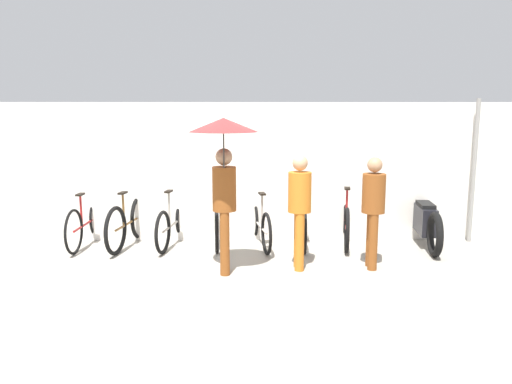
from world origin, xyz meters
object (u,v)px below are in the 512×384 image
Objects in this scene: parked_bicycle_5 at (303,222)px; parked_bicycle_4 at (260,224)px; pedestrian_leading at (224,157)px; pedestrian_center at (300,204)px; pedestrian_trailing at (373,205)px; parked_bicycle_3 at (216,221)px; parked_bicycle_0 at (86,222)px; parked_bicycle_2 at (173,223)px; parked_bicycle_1 at (129,222)px; motorcycle at (425,221)px; parked_bicycle_6 at (346,222)px.

parked_bicycle_4 is at bearing 94.72° from parked_bicycle_5.
pedestrian_center is at bearing -168.51° from pedestrian_leading.
pedestrian_center is 1.02× the size of pedestrian_trailing.
pedestrian_trailing is (2.27, -1.30, 0.53)m from parked_bicycle_3.
parked_bicycle_0 and parked_bicycle_5 have the same top height.
parked_bicycle_4 is 2.01m from pedestrian_leading.
parked_bicycle_2 is 1.09× the size of pedestrian_center.
pedestrian_center is at bearing 174.77° from parked_bicycle_5.
parked_bicycle_1 is at bearing -44.22° from pedestrian_leading.
parked_bicycle_0 is at bearing 78.93° from parked_bicycle_4.
pedestrian_trailing is 0.76× the size of motorcycle.
pedestrian_leading is at bearing 151.75° from parked_bicycle_4.
parked_bicycle_6 is at bearing -143.48° from pedestrian_leading.
parked_bicycle_2 is at bearing -61.53° from pedestrian_leading.
parked_bicycle_5 is 1.59m from pedestrian_trailing.
parked_bicycle_0 reaches higher than parked_bicycle_4.
parked_bicycle_6 is (1.43, 0.06, 0.02)m from parked_bicycle_4.
parked_bicycle_4 is 1.09× the size of pedestrian_center.
parked_bicycle_2 is at bearing -33.02° from pedestrian_center.
parked_bicycle_3 reaches higher than parked_bicycle_1.
parked_bicycle_4 is at bearing 101.66° from parked_bicycle_6.
motorcycle is at bearing -157.72° from pedestrian_leading.
parked_bicycle_4 reaches higher than parked_bicycle_6.
pedestrian_trailing is 1.76m from motorcycle.
parked_bicycle_4 reaches higher than motorcycle.
pedestrian_trailing is (2.98, -1.28, 0.55)m from parked_bicycle_2.
parked_bicycle_2 is 2.42m from pedestrian_center.
parked_bicycle_4 is 1.44m from parked_bicycle_6.
parked_bicycle_1 is at bearing 94.19° from parked_bicycle_5.
pedestrian_trailing is at bearing -123.90° from parked_bicycle_3.
pedestrian_leading reaches higher than parked_bicycle_5.
parked_bicycle_5 is at bearing 95.81° from motorcycle.
parked_bicycle_0 is at bearing -20.44° from pedestrian_center.
parked_bicycle_6 is 1.69m from pedestrian_center.
parked_bicycle_1 is 1.01× the size of parked_bicycle_3.
parked_bicycle_4 is 0.82× the size of pedestrian_leading.
parked_bicycle_6 is 0.82× the size of pedestrian_leading.
pedestrian_leading reaches higher than parked_bicycle_0.
parked_bicycle_4 reaches higher than parked_bicycle_2.
parked_bicycle_2 is at bearing 95.60° from motorcycle.
pedestrian_leading is at bearing -123.01° from parked_bicycle_1.
parked_bicycle_3 is 1.11× the size of pedestrian_trailing.
parked_bicycle_2 is (0.72, 0.08, -0.03)m from parked_bicycle_1.
parked_bicycle_4 is at bearing 96.36° from motorcycle.
parked_bicycle_0 is 1.02× the size of parked_bicycle_3.
parked_bicycle_0 is 4.29m from parked_bicycle_6.
motorcycle is (4.87, -0.00, 0.00)m from parked_bicycle_1.
parked_bicycle_5 is 0.80× the size of pedestrian_leading.
parked_bicycle_3 is 0.82× the size of pedestrian_leading.
parked_bicycle_6 is at bearing -124.14° from pedestrian_center.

